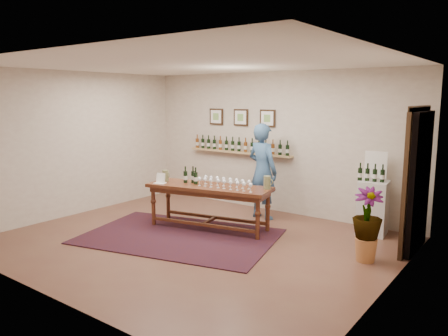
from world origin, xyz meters
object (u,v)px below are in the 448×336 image
Objects in this scene: tasting_table at (209,192)px; display_pedestal at (373,208)px; potted_plant at (367,225)px; person at (262,171)px.

display_pedestal is (2.41, 1.40, -0.20)m from tasting_table.
tasting_table is 2.52× the size of potted_plant.
tasting_table is at bearing -149.80° from display_pedestal.
potted_plant is at bearing 167.34° from person.
person reaches higher than potted_plant.
tasting_table is 2.75m from potted_plant.
potted_plant is at bearing -9.74° from tasting_table.
display_pedestal is 2.09m from person.
display_pedestal is 1.34m from potted_plant.
tasting_table is 1.26× the size of person.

